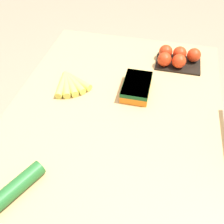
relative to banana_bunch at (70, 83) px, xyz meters
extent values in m
plane|color=gray|center=(0.16, 0.24, -0.79)|extent=(12.00, 12.00, 0.00)
cube|color=tan|center=(0.16, 0.24, -0.03)|extent=(1.35, 0.94, 0.03)
cylinder|color=tan|center=(-0.46, -0.16, -0.42)|extent=(0.06, 0.06, 0.75)
cylinder|color=tan|center=(-0.46, 0.65, -0.42)|extent=(0.06, 0.06, 0.75)
cylinder|color=tan|center=(0.01, 0.80, -0.58)|extent=(0.04, 0.04, 0.42)
sphere|color=brown|center=(-0.06, -0.04, 0.00)|extent=(0.03, 0.03, 0.03)
cylinder|color=#CCC651|center=(0.02, -0.03, 0.00)|extent=(0.17, 0.06, 0.03)
cylinder|color=#CCC651|center=(0.02, -0.01, 0.00)|extent=(0.17, 0.09, 0.03)
cylinder|color=#CCC651|center=(0.01, 0.00, 0.00)|extent=(0.15, 0.12, 0.03)
cylinder|color=#CCC651|center=(-0.01, 0.02, 0.00)|extent=(0.13, 0.15, 0.03)
cylinder|color=#CCC651|center=(-0.02, 0.03, 0.00)|extent=(0.11, 0.16, 0.03)
cube|color=black|center=(-0.30, 0.50, -0.01)|extent=(0.16, 0.23, 0.01)
sphere|color=red|center=(-0.34, 0.43, 0.03)|extent=(0.07, 0.07, 0.07)
sphere|color=red|center=(-0.26, 0.43, 0.03)|extent=(0.07, 0.07, 0.07)
sphere|color=red|center=(-0.34, 0.50, 0.03)|extent=(0.07, 0.07, 0.07)
sphere|color=red|center=(-0.26, 0.50, 0.03)|extent=(0.07, 0.07, 0.07)
sphere|color=red|center=(-0.34, 0.57, 0.03)|extent=(0.07, 0.07, 0.07)
cube|color=orange|center=(-0.03, 0.32, 0.01)|extent=(0.20, 0.12, 0.05)
cube|color=#145123|center=(-0.03, 0.32, 0.03)|extent=(0.20, 0.12, 0.02)
cylinder|color=#236028|center=(0.60, 0.00, 0.01)|extent=(0.27, 0.17, 0.05)
camera|label=1|loc=(0.91, 0.42, 0.80)|focal=42.00mm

